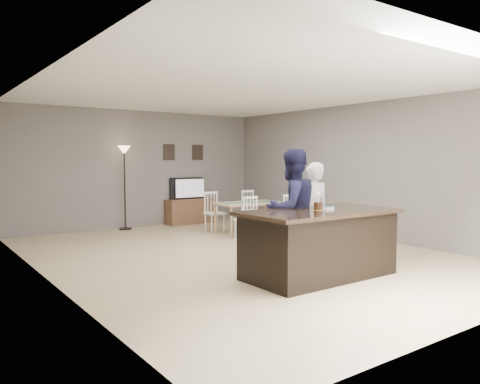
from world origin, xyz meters
TOP-DOWN VIEW (x-y plane):
  - floor at (0.00, 0.00)m, footprint 8.00×8.00m
  - room_shell at (0.00, 0.00)m, footprint 8.00×8.00m
  - kitchen_island at (0.00, -1.80)m, footprint 2.15×1.10m
  - tv_console at (1.20, 3.77)m, footprint 1.20×0.40m
  - television at (1.20, 3.84)m, footprint 0.91×0.12m
  - tv_screen_glow at (1.20, 3.76)m, footprint 0.78×0.00m
  - picture_frames at (1.15, 3.98)m, footprint 1.10×0.02m
  - doorway at (-2.99, -2.30)m, footprint 0.00×2.10m
  - woman at (0.59, -1.08)m, footprint 0.61×0.44m
  - man at (0.00, -1.25)m, footprint 0.87×0.69m
  - birthday_cake at (-0.02, -1.79)m, footprint 0.15×0.15m
  - plate_stack at (0.18, -1.75)m, footprint 0.23×0.23m
  - dining_table at (1.46, 1.71)m, footprint 1.46×1.66m
  - floor_lamp at (-0.46, 3.79)m, footprint 0.28×0.28m

SIDE VIEW (x-z plane):
  - floor at x=0.00m, z-range 0.00..0.00m
  - tv_console at x=1.20m, z-range 0.00..0.60m
  - kitchen_island at x=0.00m, z-range 0.00..0.90m
  - dining_table at x=1.46m, z-range 0.12..0.98m
  - woman at x=0.59m, z-range 0.00..1.53m
  - television at x=1.20m, z-range 0.60..1.13m
  - man at x=0.00m, z-range 0.00..1.73m
  - tv_screen_glow at x=1.20m, z-range 0.48..1.26m
  - plate_stack at x=0.18m, z-range 0.90..0.94m
  - birthday_cake at x=-0.02m, z-range 0.84..1.08m
  - doorway at x=-2.99m, z-range -0.07..2.58m
  - floor_lamp at x=-0.46m, z-range 0.52..2.39m
  - room_shell at x=0.00m, z-range -2.32..5.68m
  - picture_frames at x=1.15m, z-range 1.56..1.94m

